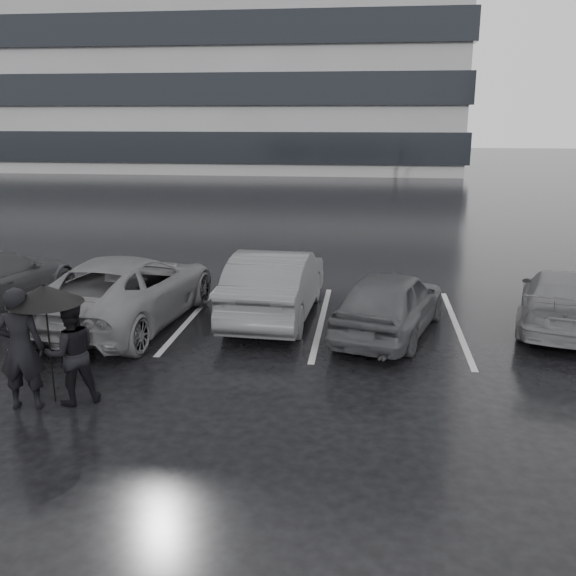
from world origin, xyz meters
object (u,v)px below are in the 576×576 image
at_px(car_west_b, 126,289).
at_px(pedestrian_right, 71,353).
at_px(car_main, 390,303).
at_px(pedestrian_left, 21,349).
at_px(car_east, 563,300).
at_px(car_west_a, 275,283).

relative_size(car_west_b, pedestrian_right, 3.24).
bearing_deg(car_main, pedestrian_left, 53.22).
height_order(car_west_b, pedestrian_right, pedestrian_right).
height_order(pedestrian_left, pedestrian_right, pedestrian_left).
bearing_deg(pedestrian_left, car_west_b, -100.13).
bearing_deg(pedestrian_left, car_east, -161.25).
relative_size(pedestrian_left, pedestrian_right, 1.17).
bearing_deg(car_west_b, pedestrian_right, 104.91).
bearing_deg(car_west_a, car_main, 162.44).
xyz_separation_m(car_main, car_west_b, (-5.42, 0.09, 0.06)).
xyz_separation_m(car_east, pedestrian_right, (-8.31, -4.62, 0.20)).
height_order(car_main, car_west_a, car_west_a).
bearing_deg(car_east, pedestrian_left, 43.97).
bearing_deg(car_east, car_west_a, 15.25).
bearing_deg(car_main, car_west_b, 15.80).
bearing_deg(car_east, pedestrian_right, 44.45).
bearing_deg(car_west_b, car_east, -169.28).
bearing_deg(pedestrian_right, car_main, -176.32).
height_order(car_west_a, car_east, car_west_a).
bearing_deg(pedestrian_left, car_west_a, -131.69).
height_order(car_main, pedestrian_right, pedestrian_right).
distance_m(car_main, pedestrian_left, 6.77).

